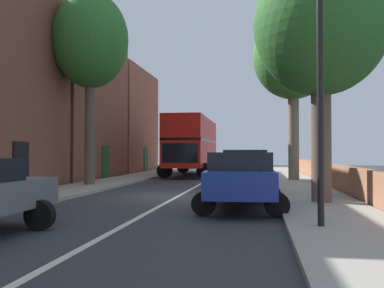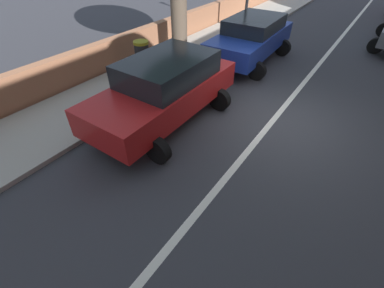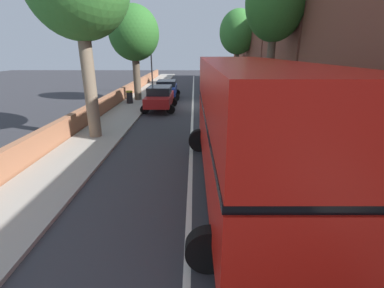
{
  "view_description": "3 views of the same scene",
  "coord_description": "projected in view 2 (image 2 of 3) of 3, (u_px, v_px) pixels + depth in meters",
  "views": [
    {
      "loc": [
        3.01,
        -15.84,
        1.65
      ],
      "look_at": [
        -0.38,
        5.79,
        2.1
      ],
      "focal_mm": 39.72,
      "sensor_mm": 36.0,
      "label": 1
    },
    {
      "loc": [
        -1.71,
        6.6,
        4.25
      ],
      "look_at": [
        -0.23,
        4.47,
        2.15
      ],
      "focal_mm": 24.87,
      "sensor_mm": 36.0,
      "label": 2
    },
    {
      "loc": [
        -0.14,
        22.45,
        4.34
      ],
      "look_at": [
        -0.06,
        13.71,
        1.32
      ],
      "focal_mm": 25.4,
      "sensor_mm": 36.0,
      "label": 3
    }
  ],
  "objects": [
    {
      "name": "parked_car_blue_right_5",
      "position": [
        251.0,
        37.0,
        10.37
      ],
      "size": [
        2.6,
        4.58,
        1.66
      ],
      "color": "#1E389E",
      "rests_on": "ground"
    },
    {
      "name": "road_centre_line",
      "position": [
        275.0,
        119.0,
        7.64
      ],
      "size": [
        0.16,
        54.0,
        0.01
      ],
      "primitive_type": "cube",
      "color": "silver",
      "rests_on": "ground"
    },
    {
      "name": "parked_car_red_right_2",
      "position": [
        165.0,
        88.0,
        6.98
      ],
      "size": [
        2.52,
        4.52,
        1.76
      ],
      "color": "#AD1919",
      "rests_on": "ground"
    },
    {
      "name": "boundary_wall_right",
      "position": [
        116.0,
        53.0,
        10.15
      ],
      "size": [
        0.36,
        54.0,
        1.12
      ],
      "primitive_type": "cube",
      "color": "#9E6647",
      "rests_on": "ground"
    },
    {
      "name": "ground_plane",
      "position": [
        274.0,
        119.0,
        7.64
      ],
      "size": [
        84.0,
        84.0,
        0.0
      ],
      "primitive_type": "plane",
      "color": "#333338"
    },
    {
      "name": "litter_bin_right",
      "position": [
        142.0,
        55.0,
        9.75
      ],
      "size": [
        0.55,
        0.55,
        1.02
      ],
      "color": "black",
      "rests_on": "sidewalk_right"
    },
    {
      "name": "sidewalk_right",
      "position": [
        147.0,
        75.0,
        9.78
      ],
      "size": [
        2.6,
        60.0,
        0.12
      ],
      "primitive_type": "cube",
      "color": "#9E998E",
      "rests_on": "ground"
    }
  ]
}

